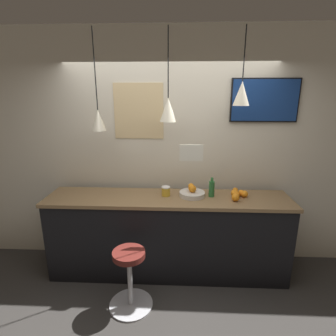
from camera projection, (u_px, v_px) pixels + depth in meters
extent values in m
plane|color=#33302D|center=(166.00, 304.00, 2.77)|extent=(14.00, 14.00, 0.00)
cube|color=beige|center=(169.00, 151.00, 3.29)|extent=(8.00, 0.06, 2.90)
cube|color=black|center=(168.00, 237.00, 3.17)|extent=(2.79, 0.54, 0.95)
cube|color=olive|center=(168.00, 199.00, 3.04)|extent=(2.83, 0.58, 0.04)
cylinder|color=#B7B7BC|center=(131.00, 304.00, 2.76)|extent=(0.45, 0.45, 0.02)
cylinder|color=#B7B7BC|center=(130.00, 281.00, 2.68)|extent=(0.05, 0.05, 0.56)
cylinder|color=#5B1E19|center=(129.00, 254.00, 2.59)|extent=(0.33, 0.33, 0.06)
cylinder|color=beige|center=(192.00, 194.00, 3.05)|extent=(0.30, 0.30, 0.05)
sphere|color=orange|center=(192.00, 188.00, 3.06)|extent=(0.07, 0.07, 0.07)
sphere|color=orange|center=(191.00, 186.00, 3.14)|extent=(0.07, 0.07, 0.07)
sphere|color=orange|center=(193.00, 189.00, 3.02)|extent=(0.09, 0.09, 0.09)
sphere|color=orange|center=(192.00, 188.00, 3.05)|extent=(0.07, 0.07, 0.07)
sphere|color=orange|center=(241.00, 193.00, 3.06)|extent=(0.07, 0.07, 0.07)
sphere|color=orange|center=(235.00, 190.00, 3.14)|extent=(0.07, 0.07, 0.07)
sphere|color=orange|center=(236.00, 194.00, 3.00)|extent=(0.08, 0.08, 0.08)
sphere|color=orange|center=(235.00, 193.00, 3.03)|extent=(0.09, 0.09, 0.09)
sphere|color=orange|center=(244.00, 194.00, 3.01)|extent=(0.08, 0.08, 0.08)
sphere|color=orange|center=(236.00, 195.00, 2.99)|extent=(0.07, 0.07, 0.07)
sphere|color=orange|center=(235.00, 197.00, 2.90)|extent=(0.09, 0.09, 0.09)
cylinder|color=#286B33|center=(212.00, 189.00, 3.03)|extent=(0.07, 0.07, 0.18)
cylinder|color=#286B33|center=(212.00, 180.00, 2.99)|extent=(0.03, 0.03, 0.05)
cylinder|color=gold|center=(166.00, 192.00, 3.06)|extent=(0.10, 0.10, 0.10)
cylinder|color=white|center=(166.00, 187.00, 3.05)|extent=(0.10, 0.10, 0.01)
cylinder|color=black|center=(95.00, 70.00, 2.73)|extent=(0.01, 0.01, 0.82)
cone|color=beige|center=(98.00, 120.00, 2.87)|extent=(0.16, 0.16, 0.23)
sphere|color=#F9EFCC|center=(99.00, 129.00, 2.90)|extent=(0.04, 0.04, 0.04)
cylinder|color=black|center=(168.00, 63.00, 2.68)|extent=(0.01, 0.01, 0.70)
cone|color=beige|center=(168.00, 110.00, 2.81)|extent=(0.18, 0.18, 0.25)
sphere|color=#F9EFCC|center=(168.00, 120.00, 2.83)|extent=(0.04, 0.04, 0.04)
cylinder|color=black|center=(245.00, 53.00, 2.62)|extent=(0.01, 0.01, 0.53)
cone|color=beige|center=(242.00, 93.00, 2.73)|extent=(0.17, 0.17, 0.25)
sphere|color=#F9EFCC|center=(241.00, 104.00, 2.75)|extent=(0.04, 0.04, 0.04)
cube|color=black|center=(265.00, 100.00, 3.02)|extent=(0.78, 0.04, 0.50)
cube|color=navy|center=(265.00, 100.00, 3.01)|extent=(0.75, 0.01, 0.47)
cube|color=white|center=(191.00, 153.00, 2.66)|extent=(0.24, 0.01, 0.17)
cube|color=#DBBC84|center=(139.00, 111.00, 3.14)|extent=(0.59, 0.01, 0.65)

